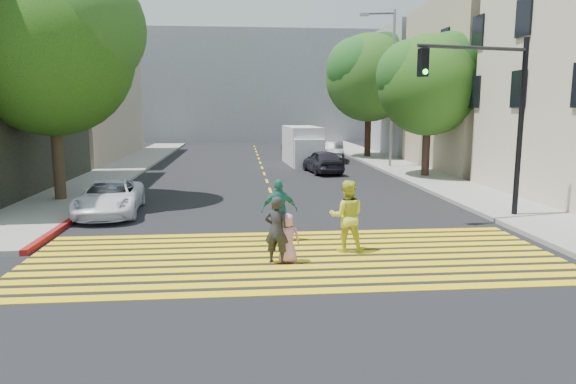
{
  "coord_description": "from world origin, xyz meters",
  "views": [
    {
      "loc": [
        -1.31,
        -11.24,
        3.76
      ],
      "look_at": [
        0.0,
        3.0,
        1.4
      ],
      "focal_mm": 32.0,
      "sensor_mm": 36.0,
      "label": 1
    }
  ],
  "objects": [
    {
      "name": "silver_car",
      "position": [
        3.25,
        30.47,
        0.65
      ],
      "size": [
        2.54,
        4.7,
        1.29
      ],
      "primitive_type": "imported",
      "rotation": [
        0.0,
        0.0,
        3.31
      ],
      "color": "gray",
      "rests_on": "ground"
    },
    {
      "name": "white_van",
      "position": [
        2.79,
        22.57,
        1.19
      ],
      "size": [
        2.3,
        5.43,
        2.51
      ],
      "rotation": [
        0.0,
        0.0,
        0.06
      ],
      "color": "silver",
      "rests_on": "ground"
    },
    {
      "name": "tree_left",
      "position": [
        -8.45,
        9.77,
        6.15
      ],
      "size": [
        8.09,
        7.77,
        9.12
      ],
      "rotation": [
        0.0,
        0.0,
        -0.27
      ],
      "color": "#342511",
      "rests_on": "ground"
    },
    {
      "name": "tree_right_far",
      "position": [
        8.2,
        26.52,
        6.26
      ],
      "size": [
        7.96,
        7.77,
        9.27
      ],
      "rotation": [
        0.0,
        0.0,
        0.25
      ],
      "color": "#331B12",
      "rests_on": "ground"
    },
    {
      "name": "tree_right_near",
      "position": [
        8.65,
        15.46,
        5.2
      ],
      "size": [
        6.54,
        6.21,
        7.68
      ],
      "rotation": [
        0.0,
        0.0,
        -0.2
      ],
      "color": "#442821",
      "rests_on": "ground"
    },
    {
      "name": "pedestrian_woman",
      "position": [
        1.43,
        1.72,
        0.95
      ],
      "size": [
        0.99,
        0.81,
        1.9
      ],
      "primitive_type": "imported",
      "rotation": [
        0.0,
        0.0,
        3.04
      ],
      "color": "yellow",
      "rests_on": "ground"
    },
    {
      "name": "crosswalk",
      "position": [
        0.0,
        1.28,
        0.01
      ],
      "size": [
        13.4,
        5.3,
        0.01
      ],
      "color": "yellow",
      "rests_on": "ground"
    },
    {
      "name": "dark_car_near",
      "position": [
        3.4,
        18.0,
        0.68
      ],
      "size": [
        2.12,
        4.19,
        1.37
      ],
      "primitive_type": "imported",
      "rotation": [
        0.0,
        0.0,
        3.27
      ],
      "color": "black",
      "rests_on": "ground"
    },
    {
      "name": "street_lamp",
      "position": [
        7.74,
        19.93,
        5.47
      ],
      "size": [
        2.15,
        0.62,
        9.53
      ],
      "rotation": [
        0.0,
        0.0,
        -0.2
      ],
      "color": "gray",
      "rests_on": "ground"
    },
    {
      "name": "building_left_tan",
      "position": [
        -16.0,
        28.0,
        5.0
      ],
      "size": [
        12.0,
        16.0,
        10.0
      ],
      "primitive_type": "cube",
      "color": "tan",
      "rests_on": "ground"
    },
    {
      "name": "white_sedan",
      "position": [
        -5.97,
        7.16,
        0.61
      ],
      "size": [
        2.39,
        4.57,
        1.23
      ],
      "primitive_type": "imported",
      "rotation": [
        0.0,
        0.0,
        0.08
      ],
      "color": "white",
      "rests_on": "ground"
    },
    {
      "name": "ground",
      "position": [
        0.0,
        0.0,
        0.0
      ],
      "size": [
        120.0,
        120.0,
        0.0
      ],
      "primitive_type": "plane",
      "color": "black"
    },
    {
      "name": "lane_line",
      "position": [
        0.0,
        22.5,
        0.01
      ],
      "size": [
        0.12,
        34.4,
        0.01
      ],
      "color": "yellow",
      "rests_on": "ground"
    },
    {
      "name": "building_right_tan",
      "position": [
        15.0,
        19.0,
        5.0
      ],
      "size": [
        10.0,
        10.0,
        10.0
      ],
      "primitive_type": "cube",
      "color": "tan",
      "rests_on": "ground"
    },
    {
      "name": "building_right_grey",
      "position": [
        15.0,
        30.0,
        5.0
      ],
      "size": [
        10.0,
        10.0,
        10.0
      ],
      "primitive_type": "cube",
      "color": "gray",
      "rests_on": "ground"
    },
    {
      "name": "pedestrian_man",
      "position": [
        -0.48,
        0.86,
        0.83
      ],
      "size": [
        0.7,
        0.57,
        1.65
      ],
      "primitive_type": "imported",
      "rotation": [
        0.0,
        0.0,
        2.82
      ],
      "color": "#272729",
      "rests_on": "ground"
    },
    {
      "name": "pedestrian_child",
      "position": [
        -0.2,
        0.9,
        0.61
      ],
      "size": [
        0.6,
        0.39,
        1.22
      ],
      "primitive_type": "imported",
      "rotation": [
        0.0,
        0.0,
        3.14
      ],
      "color": "pink",
      "rests_on": "ground"
    },
    {
      "name": "sidewalk_right",
      "position": [
        8.5,
        15.0,
        0.07
      ],
      "size": [
        3.0,
        60.0,
        0.15
      ],
      "primitive_type": "cube",
      "color": "gray",
      "rests_on": "ground"
    },
    {
      "name": "pedestrian_extra",
      "position": [
        -0.25,
        2.99,
        0.88
      ],
      "size": [
        1.04,
        0.45,
        1.76
      ],
      "primitive_type": "imported",
      "rotation": [
        0.0,
        0.0,
        3.16
      ],
      "color": "#257570",
      "rests_on": "ground"
    },
    {
      "name": "backdrop_block",
      "position": [
        0.0,
        48.0,
        6.0
      ],
      "size": [
        30.0,
        8.0,
        12.0
      ],
      "primitive_type": "cube",
      "color": "gray",
      "rests_on": "ground"
    },
    {
      "name": "sidewalk_left",
      "position": [
        -8.5,
        22.0,
        0.07
      ],
      "size": [
        3.0,
        40.0,
        0.15
      ],
      "primitive_type": "cube",
      "color": "gray",
      "rests_on": "ground"
    },
    {
      "name": "dark_car_parked",
      "position": [
        5.11,
        24.47,
        0.7
      ],
      "size": [
        2.05,
        4.42,
        1.4
      ],
      "primitive_type": "imported",
      "rotation": [
        0.0,
        0.0,
        -0.14
      ],
      "color": "black",
      "rests_on": "ground"
    },
    {
      "name": "curb_red",
      "position": [
        -6.9,
        6.0,
        0.08
      ],
      "size": [
        0.2,
        8.0,
        0.16
      ],
      "primitive_type": "cube",
      "color": "maroon",
      "rests_on": "ground"
    },
    {
      "name": "traffic_signal",
      "position": [
        6.92,
        4.97,
        3.89
      ],
      "size": [
        4.04,
        1.15,
        6.02
      ],
      "rotation": [
        0.0,
        0.0,
        0.21
      ],
      "color": "black",
      "rests_on": "ground"
    }
  ]
}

